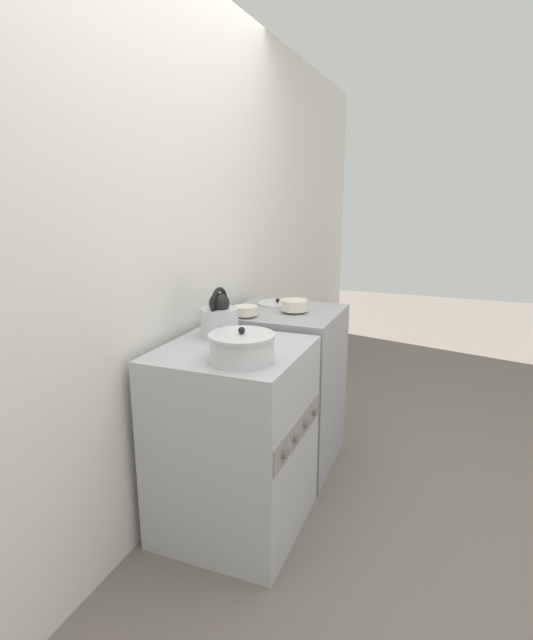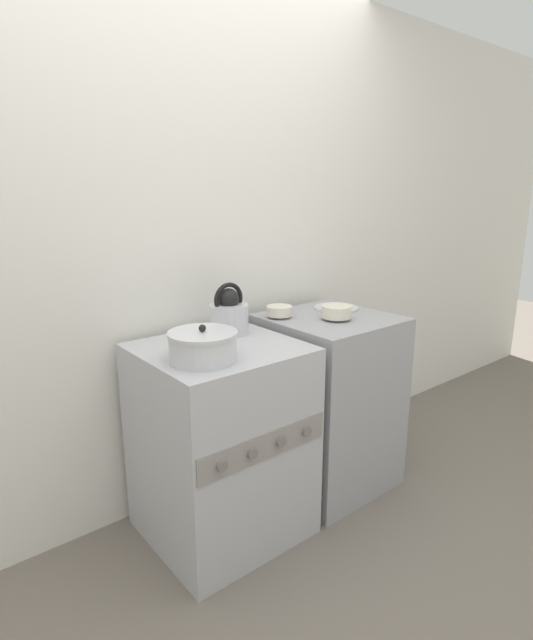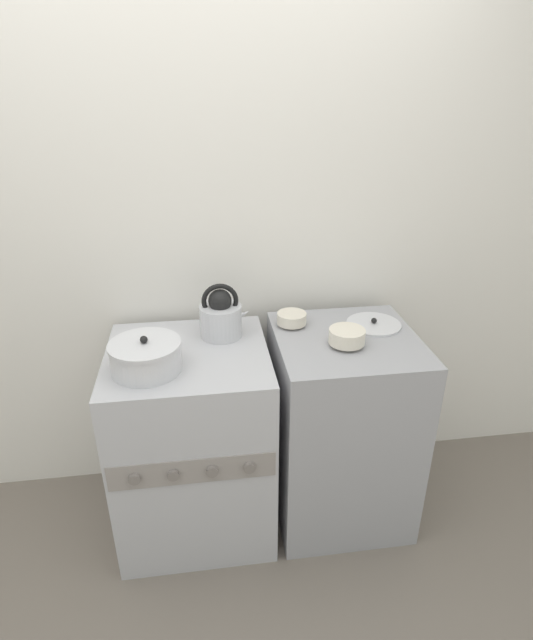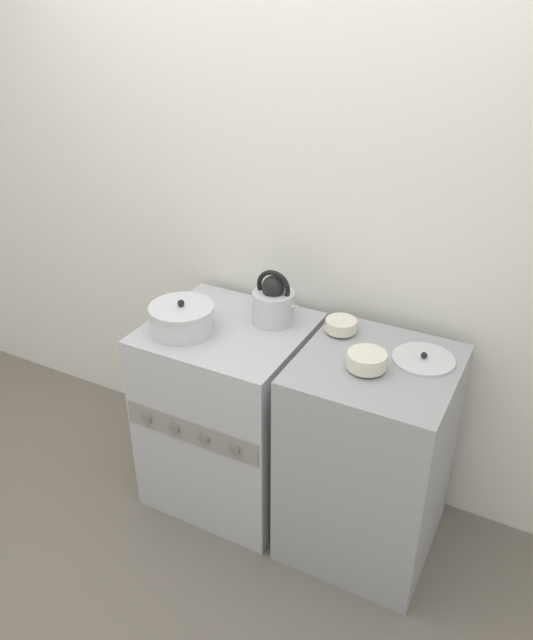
# 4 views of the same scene
# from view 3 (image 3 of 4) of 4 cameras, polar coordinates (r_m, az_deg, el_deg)

# --- Properties ---
(ground_plane) EXTENTS (12.00, 12.00, 0.00)m
(ground_plane) POSITION_cam_3_polar(r_m,az_deg,el_deg) (2.35, -7.49, -26.54)
(ground_plane) COLOR #70665B
(wall_back) EXTENTS (7.00, 0.06, 2.50)m
(wall_back) POSITION_cam_3_polar(r_m,az_deg,el_deg) (2.21, -9.74, 9.62)
(wall_back) COLOR silver
(wall_back) RESTS_ON ground_plane
(stove) EXTENTS (0.65, 0.63, 0.87)m
(stove) POSITION_cam_3_polar(r_m,az_deg,el_deg) (2.25, -8.32, -13.47)
(stove) COLOR #B2B2B7
(stove) RESTS_ON ground_plane
(counter) EXTENTS (0.58, 0.59, 0.90)m
(counter) POSITION_cam_3_polar(r_m,az_deg,el_deg) (2.31, 8.47, -11.94)
(counter) COLOR #99999E
(counter) RESTS_ON ground_plane
(kettle) EXTENTS (0.22, 0.18, 0.23)m
(kettle) POSITION_cam_3_polar(r_m,az_deg,el_deg) (2.09, -5.21, 0.46)
(kettle) COLOR silver
(kettle) RESTS_ON stove
(cooking_pot) EXTENTS (0.27, 0.27, 0.14)m
(cooking_pot) POSITION_cam_3_polar(r_m,az_deg,el_deg) (1.90, -13.63, -4.07)
(cooking_pot) COLOR silver
(cooking_pot) RESTS_ON stove
(enamel_bowl) EXTENTS (0.14, 0.14, 0.07)m
(enamel_bowl) POSITION_cam_3_polar(r_m,az_deg,el_deg) (1.99, 9.17, -1.87)
(enamel_bowl) COLOR beige
(enamel_bowl) RESTS_ON counter
(small_ceramic_bowl) EXTENTS (0.13, 0.13, 0.06)m
(small_ceramic_bowl) POSITION_cam_3_polar(r_m,az_deg,el_deg) (2.14, 2.90, 0.18)
(small_ceramic_bowl) COLOR beige
(small_ceramic_bowl) RESTS_ON counter
(loose_pot_lid) EXTENTS (0.23, 0.23, 0.03)m
(loose_pot_lid) POSITION_cam_3_polar(r_m,az_deg,el_deg) (2.19, 12.14, -0.46)
(loose_pot_lid) COLOR silver
(loose_pot_lid) RESTS_ON counter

